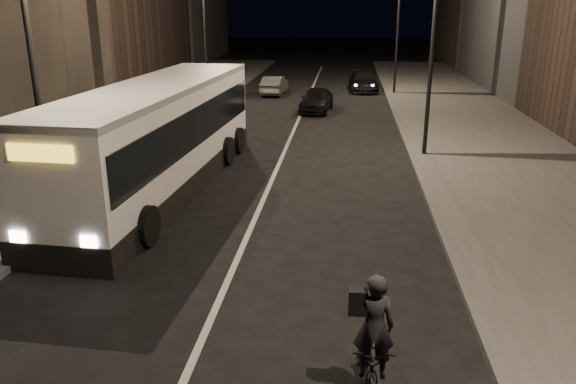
% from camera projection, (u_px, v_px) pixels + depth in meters
% --- Properties ---
extents(ground, '(180.00, 180.00, 0.00)m').
position_uv_depth(ground, '(218.00, 302.00, 11.50)').
color(ground, black).
rests_on(ground, ground).
extents(sidewalk_right, '(7.00, 70.00, 0.16)m').
position_uv_depth(sidewalk_right, '(487.00, 145.00, 23.82)').
color(sidewalk_right, '#393936').
rests_on(sidewalk_right, ground).
extents(sidewalk_left, '(7.00, 70.00, 0.16)m').
position_uv_depth(sidewalk_left, '(103.00, 136.00, 25.50)').
color(sidewalk_left, '#393936').
rests_on(sidewalk_left, ground).
extents(streetlight_right_mid, '(1.20, 0.44, 8.12)m').
position_uv_depth(streetlight_right_mid, '(427.00, 16.00, 20.56)').
color(streetlight_right_mid, black).
rests_on(streetlight_right_mid, sidewalk_right).
extents(streetlight_right_far, '(1.20, 0.44, 8.12)m').
position_uv_depth(streetlight_right_far, '(395.00, 10.00, 35.63)').
color(streetlight_right_far, black).
rests_on(streetlight_right_far, sidewalk_right).
extents(streetlight_left_near, '(1.20, 0.44, 8.12)m').
position_uv_depth(streetlight_left_near, '(37.00, 22.00, 14.07)').
color(streetlight_left_near, black).
rests_on(streetlight_left_near, sidewalk_left).
extents(streetlight_left_far, '(1.20, 0.44, 8.12)m').
position_uv_depth(streetlight_left_far, '(208.00, 11.00, 31.03)').
color(streetlight_left_far, black).
rests_on(streetlight_left_far, sidewalk_left).
extents(city_bus, '(3.56, 12.84, 3.42)m').
position_uv_depth(city_bus, '(159.00, 133.00, 17.95)').
color(city_bus, silver).
rests_on(city_bus, ground).
extents(cyclist_on_bicycle, '(0.67, 1.82, 2.08)m').
position_uv_depth(cyclist_on_bicycle, '(372.00, 351.00, 8.71)').
color(cyclist_on_bicycle, black).
rests_on(cyclist_on_bicycle, ground).
extents(car_near, '(1.97, 4.04, 1.33)m').
position_uv_depth(car_near, '(316.00, 100.00, 31.46)').
color(car_near, black).
rests_on(car_near, ground).
extents(car_mid, '(1.51, 3.80, 1.23)m').
position_uv_depth(car_mid, '(274.00, 85.00, 37.31)').
color(car_mid, '#38383A').
rests_on(car_mid, ground).
extents(car_far, '(2.11, 4.64, 1.32)m').
position_uv_depth(car_far, '(363.00, 81.00, 38.85)').
color(car_far, black).
rests_on(car_far, ground).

